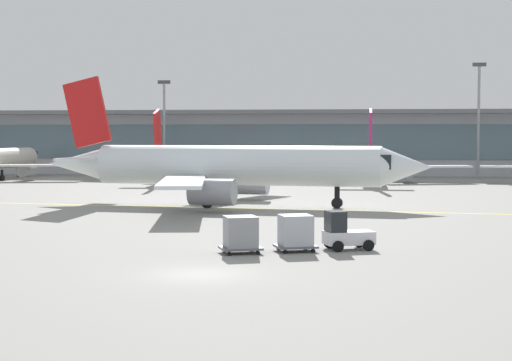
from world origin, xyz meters
name	(u,v)px	position (x,y,z in m)	size (l,w,h in m)	color
ground_plane	(201,274)	(0.00, 0.00, 0.00)	(400.00, 400.00, 0.00)	gray
taxiway_centreline_stripe	(234,208)	(-3.26, 31.91, 0.00)	(110.00, 0.36, 0.01)	yellow
terminal_concourse	(311,142)	(0.00, 88.91, 4.92)	(195.27, 11.00, 9.60)	#B2B7BC
gate_airplane_2	(175,160)	(-16.75, 70.15, 2.73)	(25.53, 27.42, 9.09)	white
gate_airplane_3	(369,161)	(8.42, 70.14, 2.73)	(25.54, 27.37, 9.09)	silver
taxiing_regional_jet	(233,167)	(-3.69, 33.96, 3.38)	(34.04, 31.45, 11.27)	white
baggage_tug	(345,233)	(6.22, 8.52, 0.89)	(2.92, 2.32, 2.10)	silver
cargo_dolly_lead	(296,232)	(3.65, 7.57, 1.05)	(2.52, 2.23, 1.94)	#595B60
cargo_dolly_trailing	(241,233)	(0.87, 6.54, 1.05)	(2.52, 2.23, 1.94)	#595B60
apron_light_mast_1	(164,124)	(-20.76, 81.02, 7.59)	(1.80, 0.36, 13.80)	gray
apron_light_mast_2	(479,116)	(23.17, 79.12, 8.55)	(1.80, 0.36, 15.72)	gray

